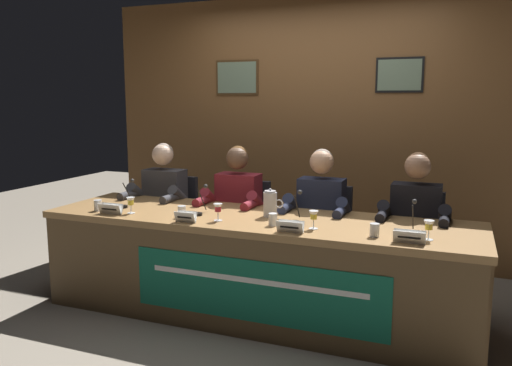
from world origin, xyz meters
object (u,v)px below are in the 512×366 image
(nameplate_far_right, at_px, (409,237))
(water_pitcher_central, at_px, (270,204))
(water_cup_far_right, at_px, (375,231))
(microphone_far_right, at_px, (412,223))
(nameplate_far_left, at_px, (111,209))
(panelist_center_left, at_px, (235,207))
(panelist_far_left, at_px, (160,201))
(juice_glass_center_right, at_px, (314,216))
(water_cup_center_right, at_px, (273,220))
(chair_far_right, at_px, (415,251))
(panelist_far_right, at_px, (414,222))
(microphone_far_left, at_px, (127,198))
(water_cup_far_left, at_px, (98,206))
(nameplate_center_left, at_px, (186,217))
(microphone_center_right, at_px, (296,212))
(chair_far_left, at_px, (173,226))
(chair_center_left, at_px, (244,234))
(juice_glass_far_left, at_px, (131,202))
(conference_table, at_px, (251,251))
(chair_center_right, at_px, (324,242))
(panelist_center_right, at_px, (319,214))
(juice_glass_far_right, at_px, (429,226))
(nameplate_center_right, at_px, (290,227))
(juice_glass_center_left, at_px, (218,209))

(nameplate_far_right, xyz_separation_m, water_pitcher_central, (-1.02, 0.37, 0.05))
(water_cup_far_right, relative_size, microphone_far_right, 0.39)
(nameplate_far_left, distance_m, panelist_center_left, 1.02)
(panelist_far_left, height_order, juice_glass_center_right, panelist_far_left)
(panelist_far_left, xyz_separation_m, panelist_center_left, (0.72, 0.00, 0.00))
(water_cup_center_right, xyz_separation_m, chair_far_right, (0.88, 0.84, -0.36))
(panelist_far_right, distance_m, nameplate_far_right, 0.76)
(chair_far_right, relative_size, water_pitcher_central, 4.23)
(microphone_far_left, xyz_separation_m, water_pitcher_central, (1.19, 0.10, 0.02))
(nameplate_far_left, relative_size, water_cup_center_right, 2.24)
(water_cup_far_left, height_order, nameplate_center_left, water_cup_far_left)
(water_pitcher_central, bearing_deg, panelist_far_left, 161.99)
(water_cup_center_right, relative_size, microphone_center_right, 0.39)
(chair_far_left, height_order, chair_center_left, same)
(juice_glass_far_left, distance_m, chair_far_right, 2.22)
(conference_table, height_order, water_cup_center_right, water_cup_center_right)
(juice_glass_center_right, distance_m, water_pitcher_central, 0.46)
(juice_glass_center_right, bearing_deg, chair_far_right, 54.28)
(chair_center_left, xyz_separation_m, panelist_far_right, (1.45, -0.20, 0.28))
(water_cup_far_left, bearing_deg, water_cup_center_right, 2.18)
(conference_table, distance_m, chair_center_right, 0.83)
(panelist_far_left, height_order, juice_glass_far_left, panelist_far_left)
(microphone_far_left, distance_m, panelist_center_right, 1.54)
(conference_table, relative_size, water_pitcher_central, 15.21)
(chair_center_left, distance_m, chair_center_right, 0.72)
(nameplate_far_left, bearing_deg, water_cup_center_right, 5.11)
(nameplate_far_left, xyz_separation_m, microphone_far_left, (-0.04, 0.26, 0.03))
(juice_glass_far_left, xyz_separation_m, chair_far_right, (2.00, 0.88, -0.41))
(juice_glass_far_left, relative_size, microphone_far_right, 0.57)
(nameplate_far_left, xyz_separation_m, juice_glass_far_left, (0.13, 0.08, 0.05))
(chair_far_left, relative_size, chair_center_left, 1.00)
(juice_glass_far_left, bearing_deg, juice_glass_far_right, 1.07)
(microphone_far_left, height_order, water_cup_center_right, microphone_far_left)
(water_cup_far_left, relative_size, water_pitcher_central, 0.40)
(nameplate_far_left, height_order, microphone_center_right, microphone_center_right)
(nameplate_center_left, distance_m, nameplate_center_right, 0.77)
(panelist_center_left, xyz_separation_m, microphone_center_right, (0.69, -0.49, 0.12))
(microphone_center_right, height_order, water_pitcher_central, microphone_center_right)
(juice_glass_far_left, height_order, chair_center_left, chair_center_left)
(panelist_far_left, xyz_separation_m, juice_glass_far_right, (2.30, -0.64, 0.13))
(microphone_far_left, height_order, water_pitcher_central, microphone_far_left)
(conference_table, relative_size, chair_far_left, 3.60)
(juice_glass_center_left, bearing_deg, microphone_far_right, 4.93)
(chair_far_left, height_order, panelist_center_right, panelist_center_right)
(water_cup_far_left, bearing_deg, juice_glass_far_right, 1.35)
(nameplate_center_left, bearing_deg, water_cup_far_right, 4.58)
(chair_center_right, xyz_separation_m, water_cup_center_right, (-0.15, -0.84, 0.36))
(panelist_far_left, distance_m, water_pitcher_central, 1.25)
(juice_glass_center_right, xyz_separation_m, juice_glass_far_right, (0.73, -0.01, 0.00))
(microphone_center_right, xyz_separation_m, chair_far_right, (0.76, 0.69, -0.39))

